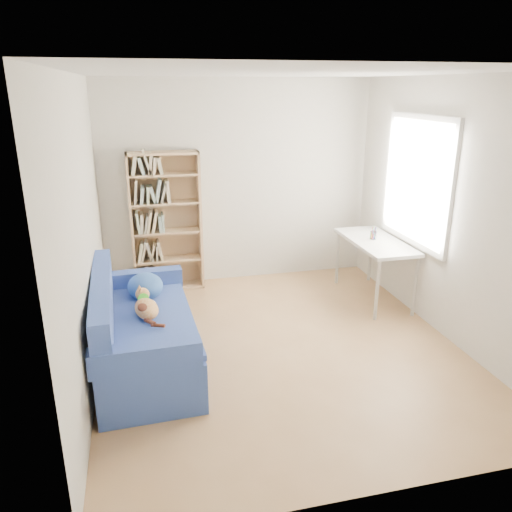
{
  "coord_description": "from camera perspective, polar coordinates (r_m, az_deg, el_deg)",
  "views": [
    {
      "loc": [
        -1.27,
        -4.29,
        2.49
      ],
      "look_at": [
        -0.15,
        0.38,
        0.85
      ],
      "focal_mm": 35.0,
      "sensor_mm": 36.0,
      "label": 1
    }
  ],
  "objects": [
    {
      "name": "sofa",
      "position": [
        4.78,
        -13.07,
        -8.5
      ],
      "size": [
        0.92,
        1.83,
        0.89
      ],
      "rotation": [
        0.0,
        0.0,
        0.03
      ],
      "color": "navy",
      "rests_on": "ground"
    },
    {
      "name": "desk",
      "position": [
        6.14,
        13.49,
        1.13
      ],
      "size": [
        0.57,
        1.23,
        0.75
      ],
      "color": "white",
      "rests_on": "ground"
    },
    {
      "name": "ground",
      "position": [
        5.12,
        2.67,
        -10.28
      ],
      "size": [
        4.0,
        4.0,
        0.0
      ],
      "primitive_type": "plane",
      "color": "#9F7348",
      "rests_on": "ground"
    },
    {
      "name": "room_shell",
      "position": [
        4.62,
        4.06,
        8.12
      ],
      "size": [
        3.54,
        4.04,
        2.62
      ],
      "color": "silver",
      "rests_on": "ground"
    },
    {
      "name": "pen_cup",
      "position": [
        6.13,
        13.26,
        2.41
      ],
      "size": [
        0.08,
        0.08,
        0.15
      ],
      "color": "white",
      "rests_on": "desk"
    },
    {
      "name": "bookshelf",
      "position": [
        6.37,
        -10.19,
        3.23
      ],
      "size": [
        0.87,
        0.27,
        1.75
      ],
      "color": "tan",
      "rests_on": "ground"
    }
  ]
}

